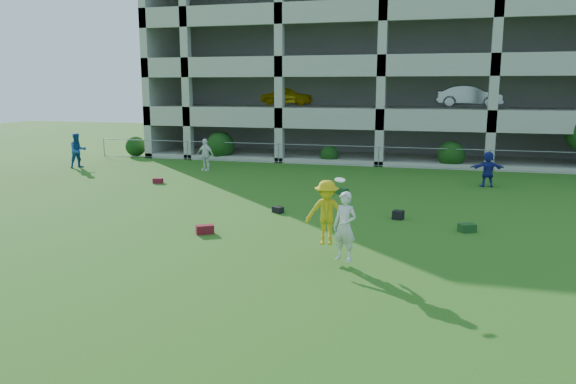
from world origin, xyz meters
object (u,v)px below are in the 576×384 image
(bystander_b, at_px, (205,155))
(frisbee_contest, at_px, (332,216))
(bystander_d, at_px, (488,169))
(crate_d, at_px, (398,215))
(bystander_a, at_px, (78,150))
(parking_garage, at_px, (395,65))

(bystander_b, xyz_separation_m, frisbee_contest, (9.84, -14.03, 0.34))
(bystander_b, distance_m, frisbee_contest, 17.14)
(bystander_d, height_order, crate_d, bystander_d)
(crate_d, xyz_separation_m, frisbee_contest, (-1.32, -5.31, 1.07))
(bystander_b, height_order, crate_d, bystander_b)
(bystander_a, xyz_separation_m, bystander_b, (7.42, 0.91, -0.11))
(bystander_d, xyz_separation_m, frisbee_contest, (-4.72, -12.92, 0.40))
(crate_d, bearing_deg, bystander_d, 65.93)
(bystander_b, bearing_deg, parking_garage, 66.45)
(parking_garage, bearing_deg, crate_d, -84.17)
(bystander_b, relative_size, parking_garage, 0.06)
(frisbee_contest, distance_m, parking_garage, 27.19)
(crate_d, bearing_deg, parking_garage, 95.83)
(frisbee_contest, bearing_deg, bystander_b, 125.05)
(bystander_a, distance_m, bystander_d, 21.98)
(bystander_a, relative_size, frisbee_contest, 0.93)
(bystander_a, distance_m, parking_garage, 21.90)
(bystander_a, xyz_separation_m, frisbee_contest, (17.26, -13.12, 0.24))
(frisbee_contest, bearing_deg, parking_garage, 91.87)
(bystander_b, height_order, frisbee_contest, frisbee_contest)
(bystander_a, relative_size, bystander_b, 1.12)
(crate_d, distance_m, frisbee_contest, 5.57)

